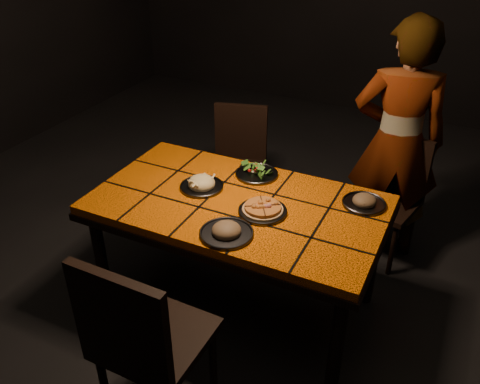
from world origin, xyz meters
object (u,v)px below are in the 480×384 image
at_px(dining_table, 238,213).
at_px(plate_pasta, 202,184).
at_px(chair_far_left, 239,156).
at_px(chair_far_right, 392,189).
at_px(chair_near, 142,338).
at_px(plate_pizza, 263,210).
at_px(diner, 397,143).

distance_m(dining_table, plate_pasta, 0.27).
distance_m(chair_far_left, chair_far_right, 1.14).
xyz_separation_m(chair_near, chair_far_right, (0.69, 1.88, -0.09)).
relative_size(dining_table, chair_near, 1.61).
bearing_deg(plate_pasta, chair_far_left, 102.49).
relative_size(chair_far_left, plate_pizza, 2.90).
relative_size(chair_near, chair_far_left, 1.15).
xyz_separation_m(chair_far_left, chair_far_right, (1.14, 0.03, -0.01)).
relative_size(dining_table, plate_pizza, 5.37).
bearing_deg(plate_pizza, chair_far_left, 122.48).
height_order(dining_table, diner, diner).
bearing_deg(diner, plate_pasta, 32.23).
xyz_separation_m(dining_table, plate_pizza, (0.17, -0.05, 0.10)).
distance_m(chair_far_right, plate_pizza, 1.16).
xyz_separation_m(dining_table, chair_far_right, (0.69, 0.95, -0.18)).
bearing_deg(dining_table, chair_far_right, 54.00).
bearing_deg(chair_near, chair_far_left, -75.67).
height_order(chair_near, plate_pasta, chair_near).
height_order(diner, plate_pizza, diner).
height_order(chair_far_right, plate_pasta, chair_far_right).
bearing_deg(chair_far_left, chair_far_right, -14.33).
distance_m(dining_table, chair_far_left, 1.04).
bearing_deg(chair_far_left, chair_near, -92.37).
xyz_separation_m(dining_table, chair_far_left, (-0.45, 0.92, -0.17)).
xyz_separation_m(chair_far_left, plate_pizza, (0.62, -0.97, 0.27)).
bearing_deg(plate_pasta, dining_table, -8.29).
height_order(chair_far_left, chair_far_right, chair_far_left).
bearing_deg(chair_far_right, plate_pizza, -104.92).
bearing_deg(chair_far_right, plate_pasta, -123.23).
relative_size(dining_table, plate_pasta, 6.41).
bearing_deg(dining_table, chair_far_left, 115.75).
relative_size(chair_far_right, plate_pizza, 2.85).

